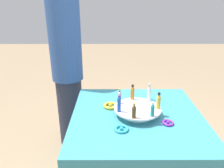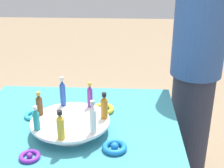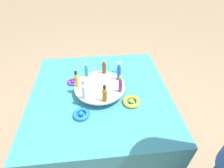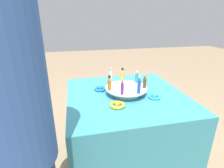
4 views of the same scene
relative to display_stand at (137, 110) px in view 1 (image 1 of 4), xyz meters
The scene contains 14 objects.
party_table 0.39m from the display_stand, ahead, with size 0.94×0.94×0.70m.
display_stand is the anchor object (origin of this frame).
bottle_amber 0.16m from the display_stand, 80.25° to the right, with size 0.03×0.03×0.12m.
bottle_purple 0.16m from the display_stand, 28.82° to the right, with size 0.02×0.02×0.12m.
bottle_blue 0.17m from the display_stand, 22.61° to the left, with size 0.03×0.03×0.14m.
bottle_brown 0.16m from the display_stand, 74.04° to the left, with size 0.03×0.03×0.11m.
bottle_teal 0.16m from the display_stand, 125.46° to the left, with size 0.03×0.03×0.10m.
bottle_gold 0.16m from the display_stand, behind, with size 0.03×0.03×0.12m.
bottle_clear 0.17m from the display_stand, 131.68° to the right, with size 0.03×0.03×0.14m.
ribbon_bow_blue 0.23m from the display_stand, 122.09° to the right, with size 0.10×0.10×0.03m.
ribbon_bow_gold 0.23m from the display_stand, 32.09° to the right, with size 0.11×0.11×0.03m.
ribbon_bow_teal 0.23m from the display_stand, 57.91° to the left, with size 0.09×0.09×0.02m.
ribbon_bow_purple 0.23m from the display_stand, 147.91° to the left, with size 0.08×0.08×0.02m.
person_figure 0.91m from the display_stand, 46.14° to the right, with size 0.30×0.30×1.77m.
Camera 1 is at (0.18, 1.39, 1.50)m, focal length 35.00 mm.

